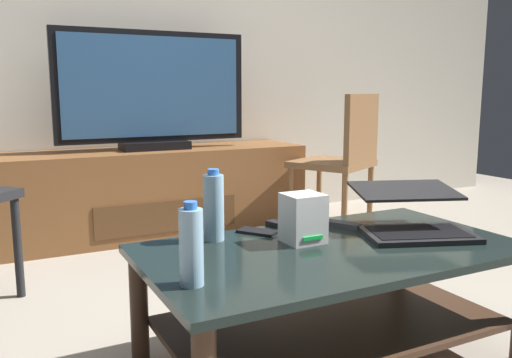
{
  "coord_description": "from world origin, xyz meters",
  "views": [
    {
      "loc": [
        -0.95,
        -1.44,
        0.9
      ],
      "look_at": [
        0.01,
        0.44,
        0.55
      ],
      "focal_mm": 37.54,
      "sensor_mm": 36.0,
      "label": 1
    }
  ],
  "objects_px": {
    "water_bottle_near": "(191,246)",
    "cell_phone": "(258,232)",
    "media_cabinet": "(156,191)",
    "laptop": "(412,216)",
    "dining_chair": "(343,155)",
    "soundbar_remote": "(285,226)",
    "coffee_table": "(331,282)",
    "television": "(154,93)",
    "tv_remote": "(340,224)",
    "water_bottle_far": "(214,207)",
    "router_box": "(303,218)"
  },
  "relations": [
    {
      "from": "coffee_table",
      "to": "water_bottle_near",
      "type": "height_order",
      "value": "water_bottle_near"
    },
    {
      "from": "laptop",
      "to": "coffee_table",
      "type": "bearing_deg",
      "value": -177.91
    },
    {
      "from": "coffee_table",
      "to": "laptop",
      "type": "distance_m",
      "value": 0.4
    },
    {
      "from": "laptop",
      "to": "router_box",
      "type": "height_order",
      "value": "router_box"
    },
    {
      "from": "water_bottle_far",
      "to": "cell_phone",
      "type": "relative_size",
      "value": 1.74
    },
    {
      "from": "water_bottle_near",
      "to": "soundbar_remote",
      "type": "height_order",
      "value": "water_bottle_near"
    },
    {
      "from": "coffee_table",
      "to": "water_bottle_far",
      "type": "xyz_separation_m",
      "value": [
        -0.31,
        0.25,
        0.24
      ]
    },
    {
      "from": "water_bottle_near",
      "to": "water_bottle_far",
      "type": "xyz_separation_m",
      "value": [
        0.22,
        0.37,
        0.01
      ]
    },
    {
      "from": "coffee_table",
      "to": "tv_remote",
      "type": "distance_m",
      "value": 0.29
    },
    {
      "from": "water_bottle_near",
      "to": "tv_remote",
      "type": "height_order",
      "value": "water_bottle_near"
    },
    {
      "from": "coffee_table",
      "to": "media_cabinet",
      "type": "height_order",
      "value": "media_cabinet"
    },
    {
      "from": "router_box",
      "to": "water_bottle_near",
      "type": "relative_size",
      "value": 0.74
    },
    {
      "from": "laptop",
      "to": "soundbar_remote",
      "type": "height_order",
      "value": "laptop"
    },
    {
      "from": "water_bottle_near",
      "to": "tv_remote",
      "type": "xyz_separation_m",
      "value": [
        0.7,
        0.31,
        -0.09
      ]
    },
    {
      "from": "media_cabinet",
      "to": "cell_phone",
      "type": "bearing_deg",
      "value": -93.84
    },
    {
      "from": "water_bottle_far",
      "to": "cell_phone",
      "type": "bearing_deg",
      "value": 4.57
    },
    {
      "from": "coffee_table",
      "to": "water_bottle_far",
      "type": "relative_size",
      "value": 5.03
    },
    {
      "from": "tv_remote",
      "to": "water_bottle_far",
      "type": "bearing_deg",
      "value": 146.0
    },
    {
      "from": "media_cabinet",
      "to": "laptop",
      "type": "height_order",
      "value": "laptop"
    },
    {
      "from": "water_bottle_near",
      "to": "router_box",
      "type": "bearing_deg",
      "value": 23.99
    },
    {
      "from": "router_box",
      "to": "soundbar_remote",
      "type": "distance_m",
      "value": 0.19
    },
    {
      "from": "coffee_table",
      "to": "router_box",
      "type": "height_order",
      "value": "router_box"
    },
    {
      "from": "dining_chair",
      "to": "laptop",
      "type": "bearing_deg",
      "value": -117.03
    },
    {
      "from": "television",
      "to": "cell_phone",
      "type": "bearing_deg",
      "value": -93.89
    },
    {
      "from": "laptop",
      "to": "tv_remote",
      "type": "height_order",
      "value": "laptop"
    },
    {
      "from": "coffee_table",
      "to": "television",
      "type": "bearing_deg",
      "value": 90.94
    },
    {
      "from": "water_bottle_near",
      "to": "soundbar_remote",
      "type": "distance_m",
      "value": 0.64
    },
    {
      "from": "soundbar_remote",
      "to": "water_bottle_near",
      "type": "bearing_deg",
      "value": -159.6
    },
    {
      "from": "dining_chair",
      "to": "cell_phone",
      "type": "height_order",
      "value": "dining_chair"
    },
    {
      "from": "television",
      "to": "water_bottle_near",
      "type": "distance_m",
      "value": 2.06
    },
    {
      "from": "water_bottle_near",
      "to": "cell_phone",
      "type": "bearing_deg",
      "value": 44.35
    },
    {
      "from": "media_cabinet",
      "to": "water_bottle_near",
      "type": "height_order",
      "value": "water_bottle_near"
    },
    {
      "from": "coffee_table",
      "to": "soundbar_remote",
      "type": "relative_size",
      "value": 7.64
    },
    {
      "from": "media_cabinet",
      "to": "laptop",
      "type": "bearing_deg",
      "value": -78.37
    },
    {
      "from": "router_box",
      "to": "water_bottle_far",
      "type": "distance_m",
      "value": 0.3
    },
    {
      "from": "router_box",
      "to": "tv_remote",
      "type": "height_order",
      "value": "router_box"
    },
    {
      "from": "media_cabinet",
      "to": "tv_remote",
      "type": "distance_m",
      "value": 1.69
    },
    {
      "from": "laptop",
      "to": "router_box",
      "type": "xyz_separation_m",
      "value": [
        -0.41,
        0.08,
        0.02
      ]
    },
    {
      "from": "dining_chair",
      "to": "water_bottle_far",
      "type": "relative_size",
      "value": 3.61
    },
    {
      "from": "dining_chair",
      "to": "soundbar_remote",
      "type": "xyz_separation_m",
      "value": [
        -1.06,
        -1.09,
        -0.09
      ]
    },
    {
      "from": "tv_remote",
      "to": "soundbar_remote",
      "type": "bearing_deg",
      "value": 131.74
    },
    {
      "from": "media_cabinet",
      "to": "soundbar_remote",
      "type": "xyz_separation_m",
      "value": [
        0.01,
        -1.6,
        0.14
      ]
    },
    {
      "from": "tv_remote",
      "to": "soundbar_remote",
      "type": "height_order",
      "value": "same"
    },
    {
      "from": "coffee_table",
      "to": "dining_chair",
      "type": "bearing_deg",
      "value": 52.59
    },
    {
      "from": "coffee_table",
      "to": "television",
      "type": "distance_m",
      "value": 1.94
    },
    {
      "from": "dining_chair",
      "to": "media_cabinet",
      "type": "bearing_deg",
      "value": 154.28
    },
    {
      "from": "water_bottle_far",
      "to": "dining_chair",
      "type": "bearing_deg",
      "value": 39.44
    },
    {
      "from": "television",
      "to": "tv_remote",
      "type": "distance_m",
      "value": 1.73
    },
    {
      "from": "router_box",
      "to": "water_bottle_near",
      "type": "distance_m",
      "value": 0.51
    },
    {
      "from": "cell_phone",
      "to": "coffee_table",
      "type": "bearing_deg",
      "value": -97.61
    }
  ]
}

